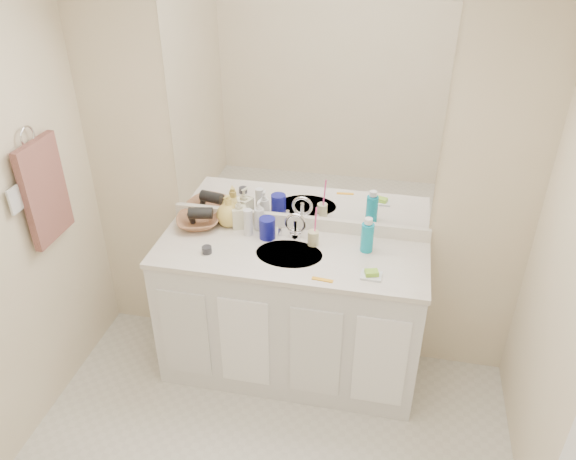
# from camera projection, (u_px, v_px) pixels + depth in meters

# --- Properties ---
(wall_back) EXTENTS (2.60, 0.02, 2.40)m
(wall_back) POSITION_uv_depth(u_px,v_px,m) (300.00, 178.00, 3.16)
(wall_back) COLOR beige
(wall_back) RESTS_ON floor
(vanity_cabinet) EXTENTS (1.50, 0.55, 0.85)m
(vanity_cabinet) POSITION_uv_depth(u_px,v_px,m) (290.00, 316.00, 3.33)
(vanity_cabinet) COLOR silver
(vanity_cabinet) RESTS_ON floor
(countertop) EXTENTS (1.52, 0.57, 0.03)m
(countertop) POSITION_uv_depth(u_px,v_px,m) (290.00, 254.00, 3.10)
(countertop) COLOR beige
(countertop) RESTS_ON vanity_cabinet
(backsplash) EXTENTS (1.52, 0.03, 0.08)m
(backsplash) POSITION_uv_depth(u_px,v_px,m) (299.00, 222.00, 3.29)
(backsplash) COLOR white
(backsplash) RESTS_ON countertop
(sink_basin) EXTENTS (0.37, 0.37, 0.02)m
(sink_basin) POSITION_uv_depth(u_px,v_px,m) (289.00, 256.00, 3.08)
(sink_basin) COLOR beige
(sink_basin) RESTS_ON countertop
(faucet) EXTENTS (0.02, 0.02, 0.11)m
(faucet) POSITION_uv_depth(u_px,v_px,m) (296.00, 229.00, 3.20)
(faucet) COLOR silver
(faucet) RESTS_ON countertop
(mirror) EXTENTS (1.48, 0.01, 1.20)m
(mirror) POSITION_uv_depth(u_px,v_px,m) (300.00, 117.00, 2.96)
(mirror) COLOR white
(mirror) RESTS_ON wall_back
(blue_mug) EXTENTS (0.12, 0.12, 0.13)m
(blue_mug) POSITION_uv_depth(u_px,v_px,m) (267.00, 228.00, 3.19)
(blue_mug) COLOR navy
(blue_mug) RESTS_ON countertop
(tan_cup) EXTENTS (0.07, 0.07, 0.08)m
(tan_cup) POSITION_uv_depth(u_px,v_px,m) (313.00, 238.00, 3.14)
(tan_cup) COLOR beige
(tan_cup) RESTS_ON countertop
(toothbrush) EXTENTS (0.02, 0.04, 0.19)m
(toothbrush) POSITION_uv_depth(u_px,v_px,m) (315.00, 222.00, 3.08)
(toothbrush) COLOR #FF4396
(toothbrush) RESTS_ON tan_cup
(mouthwash_bottle) EXTENTS (0.08, 0.08, 0.17)m
(mouthwash_bottle) POSITION_uv_depth(u_px,v_px,m) (367.00, 238.00, 3.06)
(mouthwash_bottle) COLOR #0E94B1
(mouthwash_bottle) RESTS_ON countertop
(soap_dish) EXTENTS (0.11, 0.09, 0.01)m
(soap_dish) POSITION_uv_depth(u_px,v_px,m) (371.00, 276.00, 2.89)
(soap_dish) COLOR silver
(soap_dish) RESTS_ON countertop
(green_soap) EXTENTS (0.08, 0.07, 0.02)m
(green_soap) POSITION_uv_depth(u_px,v_px,m) (372.00, 273.00, 2.88)
(green_soap) COLOR #86C32F
(green_soap) RESTS_ON soap_dish
(orange_comb) EXTENTS (0.11, 0.03, 0.00)m
(orange_comb) POSITION_uv_depth(u_px,v_px,m) (322.00, 280.00, 2.87)
(orange_comb) COLOR orange
(orange_comb) RESTS_ON countertop
(dark_jar) EXTENTS (0.07, 0.07, 0.04)m
(dark_jar) POSITION_uv_depth(u_px,v_px,m) (207.00, 250.00, 3.07)
(dark_jar) COLOR #2B2B31
(dark_jar) RESTS_ON countertop
(extra_white_bottle) EXTENTS (0.05, 0.05, 0.16)m
(extra_white_bottle) POSITION_uv_depth(u_px,v_px,m) (248.00, 222.00, 3.21)
(extra_white_bottle) COLOR silver
(extra_white_bottle) RESTS_ON countertop
(soap_bottle_white) EXTENTS (0.07, 0.07, 0.18)m
(soap_bottle_white) POSITION_uv_depth(u_px,v_px,m) (259.00, 215.00, 3.26)
(soap_bottle_white) COLOR silver
(soap_bottle_white) RESTS_ON countertop
(soap_bottle_cream) EXTENTS (0.11, 0.11, 0.19)m
(soap_bottle_cream) POSITION_uv_depth(u_px,v_px,m) (239.00, 212.00, 3.28)
(soap_bottle_cream) COLOR beige
(soap_bottle_cream) RESTS_ON countertop
(soap_bottle_yellow) EXTENTS (0.20, 0.20, 0.19)m
(soap_bottle_yellow) POSITION_uv_depth(u_px,v_px,m) (229.00, 210.00, 3.29)
(soap_bottle_yellow) COLOR gold
(soap_bottle_yellow) RESTS_ON countertop
(wicker_basket) EXTENTS (0.32, 0.32, 0.06)m
(wicker_basket) POSITION_uv_depth(u_px,v_px,m) (198.00, 221.00, 3.31)
(wicker_basket) COLOR brown
(wicker_basket) RESTS_ON countertop
(hair_dryer) EXTENTS (0.15, 0.10, 0.07)m
(hair_dryer) POSITION_uv_depth(u_px,v_px,m) (201.00, 213.00, 3.28)
(hair_dryer) COLOR black
(hair_dryer) RESTS_ON wicker_basket
(towel_ring) EXTENTS (0.01, 0.11, 0.11)m
(towel_ring) POSITION_uv_depth(u_px,v_px,m) (27.00, 136.00, 2.76)
(towel_ring) COLOR silver
(towel_ring) RESTS_ON wall_left
(hand_towel) EXTENTS (0.04, 0.32, 0.55)m
(hand_towel) POSITION_uv_depth(u_px,v_px,m) (45.00, 191.00, 2.91)
(hand_towel) COLOR brown
(hand_towel) RESTS_ON towel_ring
(switch_plate) EXTENTS (0.01, 0.08, 0.13)m
(switch_plate) POSITION_uv_depth(u_px,v_px,m) (15.00, 200.00, 2.72)
(switch_plate) COLOR silver
(switch_plate) RESTS_ON wall_left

